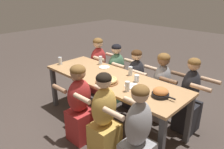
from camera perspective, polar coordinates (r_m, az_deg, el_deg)
The scene contains 20 objects.
ground_plane at distance 3.74m, azimuth 0.00°, elevation -12.00°, with size 18.00×18.00×0.00m, color #423833.
dining_table at distance 3.40m, azimuth 0.00°, elevation -2.06°, with size 2.40×0.83×0.79m.
pizza_board_main at distance 3.17m, azimuth -1.36°, elevation -1.55°, with size 0.34×0.34×0.07m.
skillet_bowl at distance 2.83m, azimuth 12.57°, elevation -4.67°, with size 0.32×0.22×0.13m.
empty_plate_a at distance 3.79m, azimuth -2.01°, elevation 1.93°, with size 0.18×0.18×0.02m.
empty_plate_b at distance 3.07m, azimuth 5.27°, elevation -3.03°, with size 0.22×0.22×0.02m.
drinking_glass_a at distance 3.94m, azimuth -3.03°, elevation 3.66°, with size 0.06×0.06×0.15m.
drinking_glass_b at distance 2.70m, azimuth 7.81°, elevation -5.59°, with size 0.06×0.06×0.14m.
drinking_glass_c at distance 3.44m, azimuth 4.83°, elevation 0.82°, with size 0.07×0.07×0.14m.
drinking_glass_d at distance 2.90m, azimuth 4.04°, elevation -3.13°, with size 0.06×0.06×0.14m.
drinking_glass_e at distance 4.03m, azimuth -13.37°, elevation 3.37°, with size 0.06×0.06×0.13m.
drinking_glass_f at distance 3.21m, azimuth 6.47°, elevation -1.16°, with size 0.07×0.07×0.11m.
diner_near_right at distance 2.51m, azimuth 6.69°, elevation -16.24°, with size 0.51×0.40×1.18m.
diner_far_midright at distance 3.66m, azimuth 12.71°, elevation -3.89°, with size 0.51×0.40×1.14m.
diner_far_center at distance 3.94m, azimuth 6.18°, elevation -2.02°, with size 0.51×0.40×1.10m.
diner_near_center at distance 3.11m, azimuth -8.40°, elevation -8.25°, with size 0.51×0.40×1.15m.
diner_far_left at distance 4.53m, azimuth -3.51°, elevation 1.78°, with size 0.51×0.40×1.16m.
diner_near_midright at distance 2.79m, azimuth -2.06°, elevation -11.83°, with size 0.51×0.40×1.17m.
diner_far_midleft at distance 4.21m, azimuth 1.15°, elevation -0.17°, with size 0.51×0.40×1.12m.
diner_far_right at distance 3.47m, azimuth 19.51°, elevation -6.10°, with size 0.51×0.40×1.17m.
Camera 1 is at (2.15, -2.25, 2.07)m, focal length 35.00 mm.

